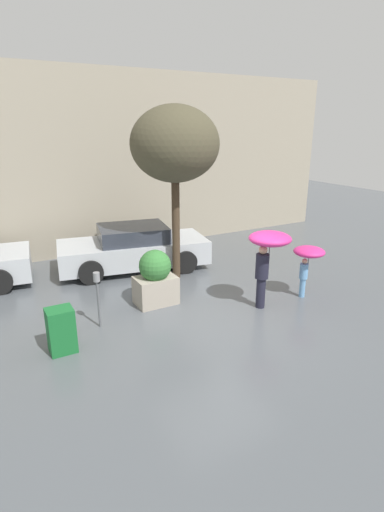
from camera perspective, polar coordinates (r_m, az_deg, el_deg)
The scene contains 9 objects.
ground_plane at distance 9.14m, azimuth 3.14°, elevation -9.34°, with size 40.00×40.00×0.00m, color #51565B.
building_facade at distance 14.07m, azimuth -11.29°, elevation 12.86°, with size 18.00×0.30×6.00m.
planter_box at distance 9.79m, azimuth -5.26°, elevation -3.14°, with size 1.00×0.79×1.38m.
person_adult at distance 9.41m, azimuth 10.79°, elevation 1.15°, with size 0.99×0.99×1.90m.
person_child at distance 10.40m, azimuth 16.27°, elevation 0.02°, with size 0.78×0.78×1.34m.
parked_car_near at distance 12.33m, azimuth -8.36°, elevation 1.08°, with size 4.70×2.67×1.34m.
street_tree at distance 10.88m, azimuth -2.47°, elevation 15.55°, with size 2.36×2.36×4.76m.
parking_meter at distance 8.76m, azimuth -13.37°, elevation -4.50°, with size 0.14×0.14×1.27m.
newspaper_box at distance 8.23m, azimuth -18.18°, elevation -10.06°, with size 0.50×0.44×0.90m.
Camera 1 is at (-4.39, -6.82, 4.21)m, focal length 28.00 mm.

